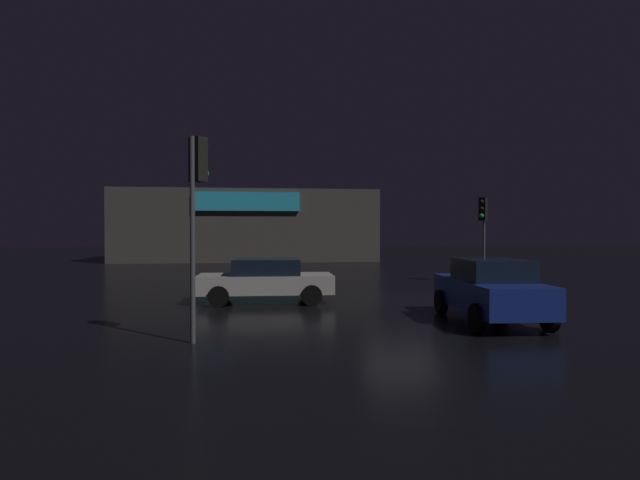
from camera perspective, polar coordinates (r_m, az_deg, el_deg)
The scene contains 6 objects.
ground_plane at distance 18.34m, azimuth 8.75°, elevation -6.37°, with size 120.00×120.00×0.00m, color black.
store_building at distance 42.48m, azimuth -7.84°, elevation 1.53°, with size 19.77×7.77×5.43m.
traffic_signal_main at distance 11.48m, azimuth -13.05°, elevation 5.71°, with size 0.42×0.42×4.32m.
traffic_signal_opposite at distance 24.89m, azimuth 17.12°, elevation 2.35°, with size 0.42×0.42×3.84m.
car_near at distance 14.42m, azimuth 17.86°, elevation -5.11°, with size 2.16×4.33×1.62m.
car_far at distance 17.49m, azimuth -5.86°, elevation -4.25°, with size 4.42×2.15×1.43m.
Camera 1 is at (-5.10, -17.46, 2.37)m, focal length 29.77 mm.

